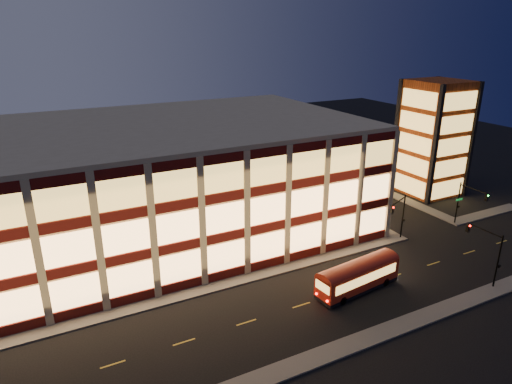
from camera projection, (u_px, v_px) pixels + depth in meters
ground at (238, 286)px, 47.76m from camera, size 200.00×200.00×0.00m
sidewalk_office_south at (208, 288)px, 47.27m from camera, size 54.00×2.00×0.15m
sidewalk_office_east at (323, 199)px, 71.90m from camera, size 2.00×30.00×0.15m
sidewalk_tower_south at (485, 214)px, 65.94m from camera, size 14.00×2.00×0.15m
sidewalk_tower_west at (377, 188)px, 76.68m from camera, size 2.00×30.00×0.15m
sidewalk_near at (307, 361)px, 36.90m from camera, size 100.00×2.00×0.15m
office_building at (160, 180)px, 58.13m from camera, size 50.45×30.45×14.50m
stair_tower at (433, 138)px, 72.01m from camera, size 8.60×8.60×18.00m
traffic_signal_far at (399, 212)px, 56.20m from camera, size 3.79×1.87×6.00m
traffic_signal_right at (468, 199)px, 60.39m from camera, size 1.20×4.37×6.00m
traffic_signal_near at (487, 246)px, 47.36m from camera, size 0.32×4.45×6.00m
trolley_bus at (358, 274)px, 46.46m from camera, size 9.88×3.53×3.27m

